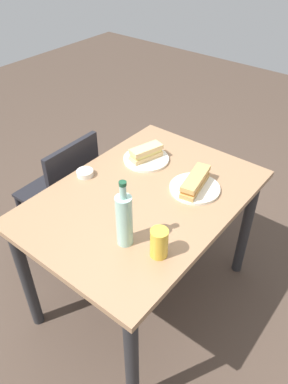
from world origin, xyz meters
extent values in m
plane|color=#47382D|center=(0.00, 0.00, 0.00)|extent=(8.00, 8.00, 0.00)
cube|color=#997251|center=(0.00, 0.00, 0.75)|extent=(1.16, 0.82, 0.03)
cylinder|color=#262628|center=(-0.52, -0.35, 0.37)|extent=(0.06, 0.06, 0.73)
cylinder|color=#262628|center=(0.52, -0.35, 0.37)|extent=(0.06, 0.06, 0.73)
cylinder|color=#262628|center=(-0.52, 0.35, 0.37)|extent=(0.06, 0.06, 0.73)
cylinder|color=#262628|center=(0.52, 0.35, 0.37)|extent=(0.06, 0.06, 0.73)
cube|color=black|center=(0.00, 0.69, 0.44)|extent=(0.41, 0.41, 0.02)
cube|color=black|center=(0.00, 0.51, 0.65)|extent=(0.38, 0.04, 0.40)
cylinder|color=black|center=(0.18, 0.88, 0.22)|extent=(0.04, 0.04, 0.43)
cylinder|color=black|center=(-0.18, 0.87, 0.22)|extent=(0.04, 0.04, 0.43)
cylinder|color=black|center=(0.18, 0.52, 0.22)|extent=(0.04, 0.04, 0.43)
cylinder|color=black|center=(-0.18, 0.51, 0.22)|extent=(0.04, 0.04, 0.43)
cylinder|color=silver|center=(0.19, -0.17, 0.77)|extent=(0.25, 0.25, 0.01)
cube|color=tan|center=(0.19, -0.17, 0.79)|extent=(0.24, 0.12, 0.02)
cube|color=#CC8438|center=(0.19, -0.17, 0.81)|extent=(0.22, 0.10, 0.02)
cube|color=tan|center=(0.19, -0.17, 0.84)|extent=(0.24, 0.12, 0.02)
cube|color=silver|center=(0.22, -0.10, 0.78)|extent=(0.10, 0.05, 0.00)
cube|color=#59331E|center=(0.13, -0.13, 0.78)|extent=(0.08, 0.04, 0.01)
cylinder|color=silver|center=(0.25, 0.18, 0.77)|extent=(0.25, 0.25, 0.01)
cube|color=#DBB77A|center=(0.25, 0.18, 0.79)|extent=(0.19, 0.12, 0.02)
cube|color=#DBC66B|center=(0.25, 0.18, 0.81)|extent=(0.18, 0.11, 0.02)
cube|color=#DBB77A|center=(0.25, 0.18, 0.84)|extent=(0.19, 0.12, 0.02)
cube|color=silver|center=(0.30, 0.23, 0.78)|extent=(0.10, 0.02, 0.00)
cube|color=#59331E|center=(0.21, 0.24, 0.78)|extent=(0.08, 0.01, 0.01)
cylinder|color=#99C6B7|center=(-0.29, -0.13, 0.88)|extent=(0.07, 0.07, 0.24)
cylinder|color=#99C6B7|center=(-0.29, -0.13, 1.03)|extent=(0.03, 0.03, 0.06)
cylinder|color=#19472D|center=(-0.29, -0.13, 1.07)|extent=(0.03, 0.03, 0.02)
cylinder|color=gold|center=(-0.26, -0.28, 0.83)|extent=(0.07, 0.07, 0.13)
cylinder|color=silver|center=(-0.06, 0.34, 0.78)|extent=(0.09, 0.09, 0.03)
camera|label=1|loc=(-1.09, -0.87, 1.90)|focal=34.83mm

